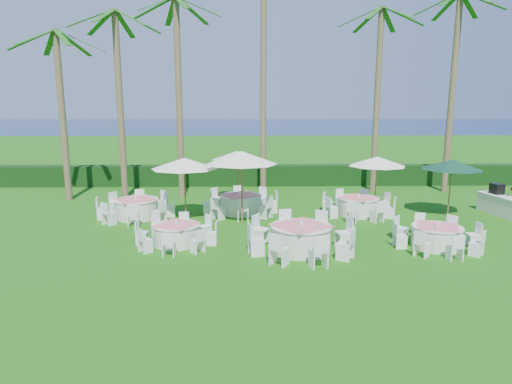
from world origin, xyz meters
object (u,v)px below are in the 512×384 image
banquet_table_a (177,234)px  banquet_table_c (437,236)px  banquet_table_b (301,237)px  umbrella_a (184,163)px  banquet_table_e (240,203)px  banquet_table_f (358,206)px  umbrella_green (452,165)px  banquet_table_d (137,208)px  umbrella_d (377,161)px  umbrella_b (242,158)px  umbrella_c (237,155)px

banquet_table_a → banquet_table_c: size_ratio=0.97×
banquet_table_b → umbrella_a: bearing=136.2°
banquet_table_b → banquet_table_e: (-2.02, 5.19, -0.02)m
banquet_table_f → umbrella_green: umbrella_green is taller
banquet_table_d → umbrella_d: (10.45, 1.06, 1.81)m
banquet_table_d → umbrella_b: bearing=-12.9°
banquet_table_b → umbrella_c: size_ratio=1.38×
banquet_table_e → banquet_table_f: bearing=-4.9°
banquet_table_e → banquet_table_a: bearing=-115.7°
banquet_table_a → umbrella_green: umbrella_green is taller
banquet_table_a → banquet_table_c: (8.69, -0.53, 0.01)m
banquet_table_a → banquet_table_b: 4.21m
umbrella_b → banquet_table_c: bearing=-26.0°
banquet_table_c → banquet_table_d: (-10.96, 4.18, 0.04)m
banquet_table_a → umbrella_green: 11.78m
banquet_table_b → umbrella_b: 4.52m
banquet_table_e → umbrella_b: size_ratio=1.13×
banquet_table_f → umbrella_c: size_ratio=1.20×
banquet_table_d → umbrella_c: bearing=37.9°
umbrella_a → banquet_table_b: bearing=-43.8°
banquet_table_c → banquet_table_d: size_ratio=0.89×
umbrella_a → umbrella_b: (2.35, -0.65, 0.30)m
umbrella_d → banquet_table_c: bearing=-84.5°
banquet_table_a → banquet_table_d: 4.30m
umbrella_c → banquet_table_d: bearing=-142.1°
banquet_table_a → umbrella_c: umbrella_c is taller
banquet_table_f → umbrella_b: 5.66m
banquet_table_d → umbrella_a: 2.89m
umbrella_a → umbrella_d: 8.46m
banquet_table_b → umbrella_green: bearing=32.9°
banquet_table_d → umbrella_green: 13.43m
banquet_table_d → umbrella_a: bearing=-10.0°
umbrella_c → umbrella_d: bearing=-19.5°
banquet_table_a → umbrella_a: umbrella_a is taller
umbrella_b → umbrella_c: 4.32m
banquet_table_b → umbrella_c: 8.25m
umbrella_a → umbrella_green: umbrella_a is taller
banquet_table_b → banquet_table_e: banquet_table_b is taller
banquet_table_b → umbrella_a: (-4.28, 4.10, 1.90)m
banquet_table_e → umbrella_a: size_ratio=1.21×
banquet_table_a → umbrella_d: (8.19, 4.72, 1.87)m
banquet_table_d → umbrella_a: size_ratio=1.19×
banquet_table_e → umbrella_b: bearing=-86.9°
umbrella_green → banquet_table_d: bearing=180.0°
banquet_table_c → banquet_table_b: bearing=-176.4°
banquet_table_e → umbrella_d: umbrella_d is taller
banquet_table_a → umbrella_d: umbrella_d is taller
banquet_table_e → banquet_table_f: banquet_table_e is taller
banquet_table_a → umbrella_c: bearing=74.4°
banquet_table_a → banquet_table_f: size_ratio=0.92×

